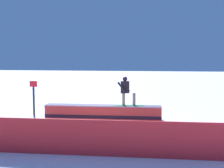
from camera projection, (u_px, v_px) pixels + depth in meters
name	position (u px, v px, depth m)	size (l,w,h in m)	color
ground_plane	(103.00, 119.00, 12.88)	(120.00, 120.00, 0.00)	white
grind_box	(103.00, 113.00, 12.85)	(5.69, 0.96, 0.69)	red
snowboarder	(126.00, 90.00, 12.61)	(1.44, 0.60, 1.41)	#318A50
safety_fence	(68.00, 137.00, 7.95)	(10.43, 0.06, 1.10)	red
trail_marker	(34.00, 97.00, 13.70)	(0.40, 0.10, 1.80)	#262628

